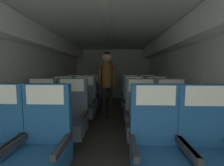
{
  "coord_description": "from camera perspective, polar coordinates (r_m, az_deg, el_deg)",
  "views": [
    {
      "loc": [
        0.18,
        0.13,
        1.23
      ],
      "look_at": [
        0.06,
        3.58,
        0.9
      ],
      "focal_mm": 22.8,
      "sensor_mm": 36.0,
      "label": 1
    }
  ],
  "objects": [
    {
      "name": "seat_b_left_aisle",
      "position": [
        2.44,
        -16.14,
        -13.29
      ],
      "size": [
        0.52,
        0.51,
        1.08
      ],
      "color": "#38383D",
      "rests_on": "ground"
    },
    {
      "name": "seat_d_left_window",
      "position": [
        4.22,
        -15.16,
        -5.31
      ],
      "size": [
        0.52,
        0.51,
        1.08
      ],
      "color": "#38383D",
      "rests_on": "ground"
    },
    {
      "name": "fuselage_shell",
      "position": [
        3.23,
        -1.22,
        10.55
      ],
      "size": [
        3.24,
        6.23,
        2.12
      ],
      "color": "silver",
      "rests_on": "ground"
    },
    {
      "name": "ground",
      "position": [
        3.22,
        -1.45,
        -17.23
      ],
      "size": [
        3.36,
        6.58,
        0.02
      ],
      "primitive_type": "cube",
      "color": "#3D3833"
    },
    {
      "name": "seat_b_right_aisle",
      "position": [
        2.48,
        22.98,
        -13.22
      ],
      "size": [
        0.52,
        0.51,
        1.08
      ],
      "color": "#38383D",
      "rests_on": "ground"
    },
    {
      "name": "flight_attendant",
      "position": [
        3.52,
        -2.02,
        2.29
      ],
      "size": [
        0.43,
        0.28,
        1.67
      ],
      "rotation": [
        0.0,
        0.0,
        0.0
      ],
      "color": "black",
      "rests_on": "ground"
    },
    {
      "name": "seat_d_right_aisle",
      "position": [
        4.13,
        14.28,
        -5.52
      ],
      "size": [
        0.52,
        0.51,
        1.08
      ],
      "color": "#38383D",
      "rests_on": "ground"
    },
    {
      "name": "seat_a_left_aisle",
      "position": [
        1.7,
        -26.13,
        -22.32
      ],
      "size": [
        0.52,
        0.51,
        1.08
      ],
      "color": "#38383D",
      "rests_on": "ground"
    },
    {
      "name": "seat_c_left_window",
      "position": [
        3.42,
        -19.3,
        -7.93
      ],
      "size": [
        0.52,
        0.51,
        1.08
      ],
      "color": "#38383D",
      "rests_on": "ground"
    },
    {
      "name": "seat_a_right_window",
      "position": [
        1.58,
        17.57,
        -24.22
      ],
      "size": [
        0.52,
        0.51,
        1.08
      ],
      "color": "#38383D",
      "rests_on": "ground"
    },
    {
      "name": "seat_d_left_aisle",
      "position": [
        4.1,
        -8.6,
        -5.49
      ],
      "size": [
        0.52,
        0.51,
        1.08
      ],
      "color": "#38383D",
      "rests_on": "ground"
    },
    {
      "name": "seat_a_right_aisle",
      "position": [
        1.75,
        34.16,
        -21.83
      ],
      "size": [
        0.52,
        0.51,
        1.08
      ],
      "color": "#38383D",
      "rests_on": "ground"
    },
    {
      "name": "seat_c_right_aisle",
      "position": [
        3.29,
        17.54,
        -8.43
      ],
      "size": [
        0.52,
        0.51,
        1.08
      ],
      "color": "#38383D",
      "rests_on": "ground"
    },
    {
      "name": "seat_c_left_aisle",
      "position": [
        3.27,
        -11.15,
        -8.37
      ],
      "size": [
        0.52,
        0.51,
        1.08
      ],
      "color": "#38383D",
      "rests_on": "ground"
    },
    {
      "name": "seat_c_right_window",
      "position": [
        3.21,
        8.99,
        -8.58
      ],
      "size": [
        0.52,
        0.51,
        1.08
      ],
      "color": "#38383D",
      "rests_on": "ground"
    },
    {
      "name": "seat_d_right_window",
      "position": [
        4.08,
        7.31,
        -5.53
      ],
      "size": [
        0.52,
        0.51,
        1.08
      ],
      "color": "#38383D",
      "rests_on": "ground"
    },
    {
      "name": "seat_b_left_window",
      "position": [
        2.63,
        -26.83,
        -12.28
      ],
      "size": [
        0.52,
        0.51,
        1.08
      ],
      "color": "#38383D",
      "rests_on": "ground"
    },
    {
      "name": "seat_b_right_window",
      "position": [
        2.35,
        11.66,
        -13.9
      ],
      "size": [
        0.52,
        0.51,
        1.08
      ],
      "color": "#38383D",
      "rests_on": "ground"
    }
  ]
}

